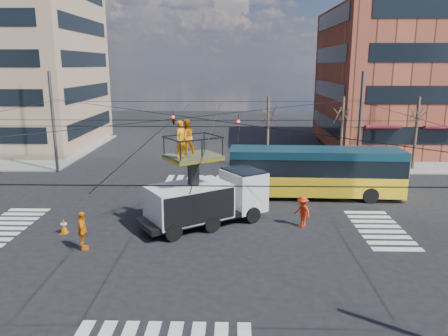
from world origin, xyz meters
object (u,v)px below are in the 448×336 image
city_bus (315,171)px  traffic_cone (64,226)px  worker_ground (82,231)px  flagger (302,212)px  utility_truck (207,189)px

city_bus → traffic_cone: bearing=-152.3°
worker_ground → flagger: (10.73, 3.27, -0.09)m
traffic_cone → flagger: bearing=5.7°
utility_truck → city_bus: (6.75, 5.20, -0.24)m
city_bus → traffic_cone: 15.64m
utility_truck → city_bus: utility_truck is taller
worker_ground → flagger: worker_ground is taller
flagger → utility_truck: bearing=-128.8°
utility_truck → flagger: (5.13, -0.29, -1.12)m
city_bus → utility_truck: bearing=-140.3°
utility_truck → traffic_cone: utility_truck is taller
worker_ground → city_bus: bearing=-71.1°
city_bus → flagger: 5.79m
worker_ground → utility_truck: bearing=-74.0°
utility_truck → flagger: utility_truck is taller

